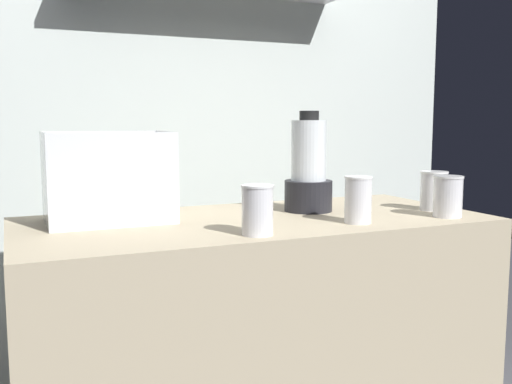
% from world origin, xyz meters
% --- Properties ---
extents(counter, '(1.40, 0.64, 0.90)m').
position_xyz_m(counter, '(0.00, 0.00, 0.45)').
color(counter, tan).
rests_on(counter, ground_plane).
extents(back_wall_unit, '(2.60, 0.24, 2.50)m').
position_xyz_m(back_wall_unit, '(0.00, 0.77, 1.27)').
color(back_wall_unit, silver).
rests_on(back_wall_unit, ground_plane).
extents(carrot_display_bin, '(0.35, 0.24, 0.26)m').
position_xyz_m(carrot_display_bin, '(-0.42, 0.12, 0.98)').
color(carrot_display_bin, white).
rests_on(carrot_display_bin, counter).
extents(blender_pitcher, '(0.16, 0.16, 0.32)m').
position_xyz_m(blender_pitcher, '(0.21, 0.06, 1.03)').
color(blender_pitcher, black).
rests_on(blender_pitcher, counter).
extents(juice_cup_mango_far_left, '(0.08, 0.08, 0.13)m').
position_xyz_m(juice_cup_mango_far_left, '(-0.10, -0.24, 0.96)').
color(juice_cup_mango_far_left, white).
rests_on(juice_cup_mango_far_left, counter).
extents(juice_cup_mango_left, '(0.08, 0.08, 0.14)m').
position_xyz_m(juice_cup_mango_left, '(0.24, -0.19, 0.96)').
color(juice_cup_mango_left, white).
rests_on(juice_cup_mango_left, counter).
extents(juice_cup_orange_middle, '(0.09, 0.09, 0.13)m').
position_xyz_m(juice_cup_orange_middle, '(0.55, -0.21, 0.96)').
color(juice_cup_orange_middle, white).
rests_on(juice_cup_orange_middle, counter).
extents(juice_cup_pomegranate_right, '(0.09, 0.09, 0.13)m').
position_xyz_m(juice_cup_pomegranate_right, '(0.60, -0.09, 0.96)').
color(juice_cup_pomegranate_right, white).
rests_on(juice_cup_pomegranate_right, counter).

